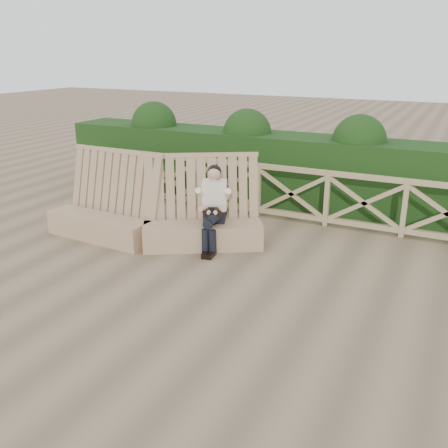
% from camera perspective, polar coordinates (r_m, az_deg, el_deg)
% --- Properties ---
extents(ground, '(60.00, 60.00, 0.00)m').
position_cam_1_polar(ground, '(7.19, -1.67, -7.69)').
color(ground, brown).
rests_on(ground, ground).
extents(bench, '(3.94, 1.70, 1.57)m').
position_cam_1_polar(bench, '(8.94, -8.34, 0.39)').
color(bench, '#9D7D5A').
rests_on(bench, ground).
extents(woman, '(0.56, 0.93, 1.44)m').
position_cam_1_polar(woman, '(8.49, -1.21, 2.17)').
color(woman, black).
rests_on(woman, ground).
extents(guardrail, '(10.10, 0.09, 1.10)m').
position_cam_1_polar(guardrail, '(10.01, 7.69, 3.45)').
color(guardrail, '#8C7851').
rests_on(guardrail, ground).
extents(hedge, '(12.00, 1.20, 1.50)m').
position_cam_1_polar(hedge, '(11.07, 9.76, 5.93)').
color(hedge, black).
rests_on(hedge, ground).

